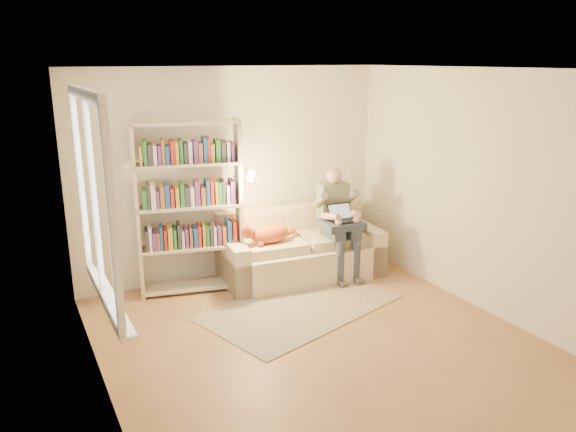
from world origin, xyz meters
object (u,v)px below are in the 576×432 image
cat (267,234)px  laptop (339,217)px  person (337,216)px  bookshelf (189,199)px  sofa (299,253)px

cat → laptop: laptop is taller
person → bookshelf: (-1.79, 0.35, 0.34)m
person → laptop: bearing=-106.9°
laptop → person: bearing=73.1°
sofa → cat: size_ratio=2.70×
person → laptop: (-0.04, -0.11, 0.02)m
sofa → laptop: bearing=-32.3°
person → bookshelf: size_ratio=0.68×
sofa → laptop: (0.39, -0.30, 0.50)m
person → laptop: 0.12m
person → bookshelf: bookshelf is taller
laptop → cat: bearing=171.5°
person → laptop: person is taller
sofa → bookshelf: size_ratio=1.01×
cat → laptop: (0.89, -0.22, 0.15)m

